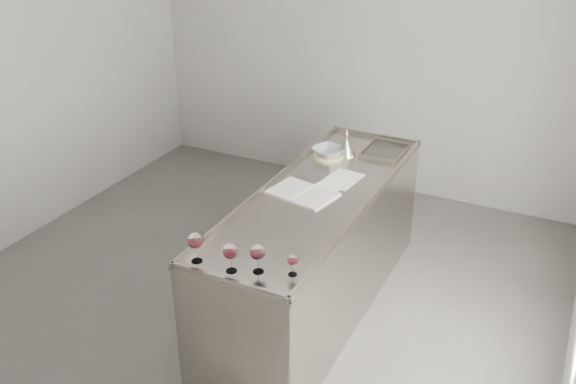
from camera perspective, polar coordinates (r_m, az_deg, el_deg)
The scene contains 12 objects.
room_shell at distance 4.20m, azimuth -5.14°, elevation 5.12°, with size 4.54×5.04×2.84m.
counter at distance 4.65m, azimuth 2.56°, elevation -5.36°, with size 0.77×2.42×0.97m.
wine_glass_left at distance 3.65m, azimuth -8.23°, elevation -4.36°, with size 0.09×0.09×0.18m.
wine_glass_middle at distance 3.54m, azimuth -5.13°, elevation -5.33°, with size 0.09×0.09×0.18m.
wine_glass_right at distance 3.53m, azimuth -2.69°, elevation -5.40°, with size 0.09×0.09×0.18m.
wine_glass_small at distance 3.52m, azimuth 0.42°, elevation -6.12°, with size 0.06×0.06×0.13m.
notebook at distance 4.42m, azimuth 1.29°, elevation -0.09°, with size 0.49×0.39×0.02m.
loose_paper_top at distance 4.65m, azimuth 4.82°, elevation 1.16°, with size 0.22×0.32×0.00m, color white.
loose_paper_under at distance 4.44m, azimuth 3.08°, elevation -0.02°, with size 0.19×0.27×0.00m, color white.
trivet at distance 5.01m, azimuth 3.62°, elevation 3.25°, with size 0.24×0.24×0.02m, color #D4C489.
ceramic_bowl at distance 4.99m, azimuth 3.63°, elevation 3.65°, with size 0.23×0.23×0.06m, color #8C9CA3.
wine_funnel at distance 5.03m, azimuth 5.17°, elevation 3.98°, with size 0.15×0.15×0.22m.
Camera 1 is at (2.07, -3.32, 2.93)m, focal length 40.00 mm.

